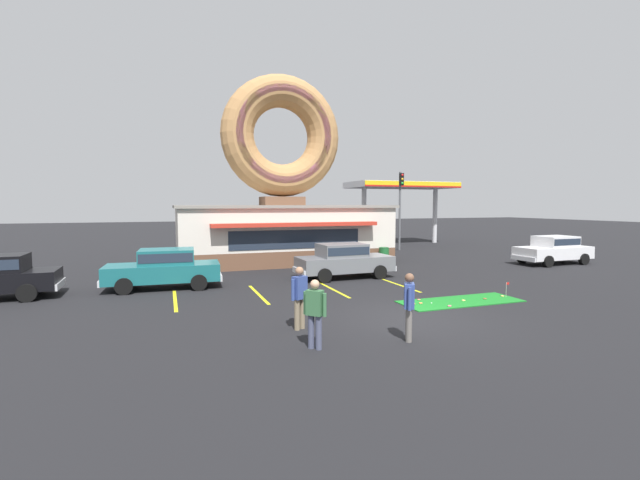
# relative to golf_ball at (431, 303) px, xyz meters

# --- Properties ---
(ground_plane) EXTENTS (160.00, 160.00, 0.00)m
(ground_plane) POSITION_rel_golf_ball_xyz_m (-1.62, -1.36, -0.05)
(ground_plane) COLOR black
(donut_shop_building) EXTENTS (12.30, 6.75, 10.96)m
(donut_shop_building) POSITION_rel_golf_ball_xyz_m (-1.92, 12.58, 3.69)
(donut_shop_building) COLOR brown
(donut_shop_building) RESTS_ON ground
(putting_mat) EXTENTS (4.39, 1.55, 0.03)m
(putting_mat) POSITION_rel_golf_ball_xyz_m (1.20, 0.01, -0.04)
(putting_mat) COLOR #197523
(putting_mat) RESTS_ON ground
(mini_donut_near_left) EXTENTS (0.13, 0.13, 0.04)m
(mini_donut_near_left) POSITION_rel_golf_ball_xyz_m (1.30, -0.03, -0.00)
(mini_donut_near_left) COLOR #E5C666
(mini_donut_near_left) RESTS_ON putting_mat
(mini_donut_near_right) EXTENTS (0.13, 0.13, 0.04)m
(mini_donut_near_right) POSITION_rel_golf_ball_xyz_m (0.33, -0.55, -0.00)
(mini_donut_near_right) COLOR #D8667F
(mini_donut_near_right) RESTS_ON putting_mat
(mini_donut_mid_left) EXTENTS (0.13, 0.13, 0.04)m
(mini_donut_mid_left) POSITION_rel_golf_ball_xyz_m (3.12, 0.09, -0.00)
(mini_donut_mid_left) COLOR #E5C666
(mini_donut_mid_left) RESTS_ON putting_mat
(mini_donut_mid_centre) EXTENTS (0.13, 0.13, 0.04)m
(mini_donut_mid_centre) POSITION_rel_golf_ball_xyz_m (2.20, -0.05, -0.00)
(mini_donut_mid_centre) COLOR brown
(mini_donut_mid_centre) RESTS_ON putting_mat
(mini_donut_mid_right) EXTENTS (0.13, 0.13, 0.04)m
(mini_donut_mid_right) POSITION_rel_golf_ball_xyz_m (-0.64, 0.11, -0.00)
(mini_donut_mid_right) COLOR #D17F47
(mini_donut_mid_right) RESTS_ON putting_mat
(mini_donut_far_left) EXTENTS (0.13, 0.13, 0.04)m
(mini_donut_far_left) POSITION_rel_golf_ball_xyz_m (-0.11, 0.61, -0.00)
(mini_donut_far_left) COLOR #A5724C
(mini_donut_far_left) RESTS_ON putting_mat
(mini_donut_far_centre) EXTENTS (0.13, 0.13, 0.04)m
(mini_donut_far_centre) POSITION_rel_golf_ball_xyz_m (-0.35, 0.13, -0.00)
(mini_donut_far_centre) COLOR #D17F47
(mini_donut_far_centre) RESTS_ON putting_mat
(golf_ball) EXTENTS (0.04, 0.04, 0.04)m
(golf_ball) POSITION_rel_golf_ball_xyz_m (0.00, 0.00, 0.00)
(golf_ball) COLOR white
(golf_ball) RESTS_ON putting_mat
(putting_flag_pin) EXTENTS (0.13, 0.01, 0.55)m
(putting_flag_pin) POSITION_rel_golf_ball_xyz_m (3.18, -0.05, 0.39)
(putting_flag_pin) COLOR silver
(putting_flag_pin) RESTS_ON putting_mat
(car_grey) EXTENTS (4.60, 2.06, 1.60)m
(car_grey) POSITION_rel_golf_ball_xyz_m (-0.75, 5.92, 0.82)
(car_grey) COLOR slate
(car_grey) RESTS_ON ground
(car_white) EXTENTS (4.60, 2.06, 1.60)m
(car_white) POSITION_rel_golf_ball_xyz_m (12.40, 6.16, 0.82)
(car_white) COLOR silver
(car_white) RESTS_ON ground
(car_teal) EXTENTS (4.64, 2.14, 1.60)m
(car_teal) POSITION_rel_golf_ball_xyz_m (-8.56, 6.09, 0.82)
(car_teal) COLOR #196066
(car_teal) RESTS_ON ground
(pedestrian_blue_sweater_man) EXTENTS (0.54, 0.39, 1.72)m
(pedestrian_blue_sweater_man) POSITION_rel_golf_ball_xyz_m (-5.08, -1.25, 0.91)
(pedestrian_blue_sweater_man) COLOR #7F7056
(pedestrian_blue_sweater_man) RESTS_ON ground
(pedestrian_hooded_kid) EXTENTS (0.39, 0.54, 1.71)m
(pedestrian_hooded_kid) POSITION_rel_golf_ball_xyz_m (-2.81, -3.12, 0.90)
(pedestrian_hooded_kid) COLOR slate
(pedestrian_hooded_kid) RESTS_ON ground
(pedestrian_leather_jacket_man) EXTENTS (0.44, 0.46, 1.65)m
(pedestrian_leather_jacket_man) POSITION_rel_golf_ball_xyz_m (-5.21, -2.89, 0.86)
(pedestrian_leather_jacket_man) COLOR #474C66
(pedestrian_leather_jacket_man) RESTS_ON ground
(trash_bin) EXTENTS (0.57, 0.57, 0.97)m
(trash_bin) POSITION_rel_golf_ball_xyz_m (3.14, 9.25, 0.45)
(trash_bin) COLOR #1E662D
(trash_bin) RESTS_ON ground
(traffic_light_pole) EXTENTS (0.28, 0.47, 5.80)m
(traffic_light_pole) POSITION_rel_golf_ball_xyz_m (7.90, 15.65, 3.66)
(traffic_light_pole) COLOR #595B60
(traffic_light_pole) RESTS_ON ground
(gas_station_canopy) EXTENTS (9.00, 4.46, 5.30)m
(gas_station_canopy) POSITION_rel_golf_ball_xyz_m (10.64, 20.23, 4.81)
(gas_station_canopy) COLOR silver
(gas_station_canopy) RESTS_ON ground
(parking_stripe_far_left) EXTENTS (0.12, 3.60, 0.01)m
(parking_stripe_far_left) POSITION_rel_golf_ball_xyz_m (-8.22, 3.64, -0.05)
(parking_stripe_far_left) COLOR yellow
(parking_stripe_far_left) RESTS_ON ground
(parking_stripe_left) EXTENTS (0.12, 3.60, 0.01)m
(parking_stripe_left) POSITION_rel_golf_ball_xyz_m (-5.22, 3.64, -0.05)
(parking_stripe_left) COLOR yellow
(parking_stripe_left) RESTS_ON ground
(parking_stripe_mid_left) EXTENTS (0.12, 3.60, 0.01)m
(parking_stripe_mid_left) POSITION_rel_golf_ball_xyz_m (-2.22, 3.64, -0.05)
(parking_stripe_mid_left) COLOR yellow
(parking_stripe_mid_left) RESTS_ON ground
(parking_stripe_centre) EXTENTS (0.12, 3.60, 0.01)m
(parking_stripe_centre) POSITION_rel_golf_ball_xyz_m (0.78, 3.64, -0.05)
(parking_stripe_centre) COLOR yellow
(parking_stripe_centre) RESTS_ON ground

